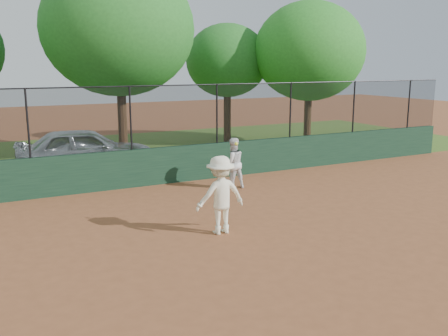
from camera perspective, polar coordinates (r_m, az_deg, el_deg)
name	(u,v)px	position (r m, az deg, el deg)	size (l,w,h in m)	color
ground	(238,243)	(11.06, 1.58, -8.59)	(80.00, 80.00, 0.00)	brown
back_wall	(148,167)	(16.21, -8.73, 0.11)	(26.00, 0.20, 1.20)	#1B3D26
grass_strip	(102,155)	(21.99, -13.74, 1.41)	(36.00, 12.00, 0.01)	#38591C
parked_car	(85,150)	(18.58, -15.57, 1.99)	(1.93, 4.80, 1.63)	silver
player_second	(233,163)	(15.63, 1.00, 0.56)	(0.78, 0.61, 1.60)	white
player_main	(220,195)	(11.45, -0.41, -3.10)	(1.20, 0.71, 2.14)	white
fence_assembly	(145,116)	(15.95, -9.01, 5.86)	(26.00, 0.06, 2.00)	black
tree_2	(119,29)	(20.60, -11.95, 15.27)	(6.05, 5.50, 7.79)	#492E1A
tree_3	(227,61)	(24.74, 0.38, 12.16)	(4.10, 3.72, 5.77)	#3F2815
tree_4	(310,51)	(24.42, 9.78, 13.00)	(5.38, 4.89, 6.75)	#462E19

